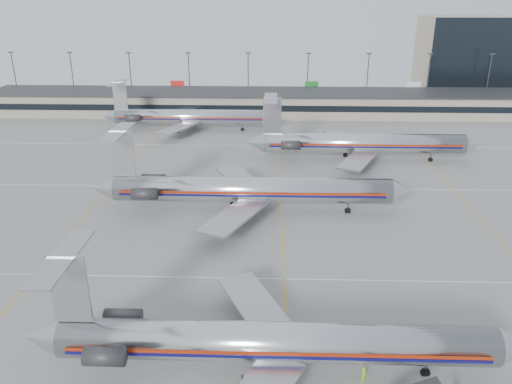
{
  "coord_description": "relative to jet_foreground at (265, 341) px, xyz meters",
  "views": [
    {
      "loc": [
        -1.63,
        -41.33,
        31.52
      ],
      "look_at": [
        -3.84,
        26.53,
        4.5
      ],
      "focal_mm": 35.0,
      "sensor_mm": 36.0,
      "label": 1
    }
  ],
  "objects": [
    {
      "name": "light_mast_row",
      "position": [
        1.97,
        117.76,
        5.22
      ],
      "size": [
        163.6,
        0.4,
        15.28
      ],
      "color": "#38383D",
      "rests_on": "ground"
    },
    {
      "name": "jet_second_row",
      "position": [
        -3.61,
        35.31,
        0.38
      ],
      "size": [
        49.35,
        29.06,
        12.92
      ],
      "color": "silver",
      "rests_on": "ground"
    },
    {
      "name": "ramp_worker_near",
      "position": [
        8.55,
        -1.09,
        -2.55
      ],
      "size": [
        0.67,
        0.71,
        1.63
      ],
      "primitive_type": "imported",
      "rotation": [
        0.0,
        0.0,
        0.93
      ],
      "color": "#A6E915",
      "rests_on": "ground"
    },
    {
      "name": "distant_building",
      "position": [
        63.97,
        133.76,
        9.13
      ],
      "size": [
        30.0,
        20.0,
        25.0
      ],
      "primitive_type": "cube",
      "color": "tan",
      "rests_on": "ground"
    },
    {
      "name": "jet_third_row",
      "position": [
        17.77,
        61.51,
        0.37
      ],
      "size": [
        47.12,
        28.98,
        12.88
      ],
      "color": "silver",
      "rests_on": "ground"
    },
    {
      "name": "jet_foreground",
      "position": [
        0.0,
        0.0,
        0.0
      ],
      "size": [
        44.32,
        26.1,
        11.6
      ],
      "color": "silver",
      "rests_on": "ground"
    },
    {
      "name": "jet_back_row",
      "position": [
        -20.56,
        84.51,
        0.1
      ],
      "size": [
        43.68,
        26.87,
        11.94
      ],
      "color": "silver",
      "rests_on": "ground"
    },
    {
      "name": "apron_markings",
      "position": [
        1.97,
        15.76,
        -3.36
      ],
      "size": [
        160.0,
        0.15,
        0.02
      ],
      "primitive_type": "cube",
      "color": "silver",
      "rests_on": "ground"
    },
    {
      "name": "terminal",
      "position": [
        1.97,
        103.74,
        -0.21
      ],
      "size": [
        162.0,
        17.0,
        6.25
      ],
      "color": "gray",
      "rests_on": "ground"
    },
    {
      "name": "ground",
      "position": [
        1.97,
        5.76,
        -3.37
      ],
      "size": [
        260.0,
        260.0,
        0.0
      ],
      "primitive_type": "plane",
      "color": "gray",
      "rests_on": "ground"
    }
  ]
}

